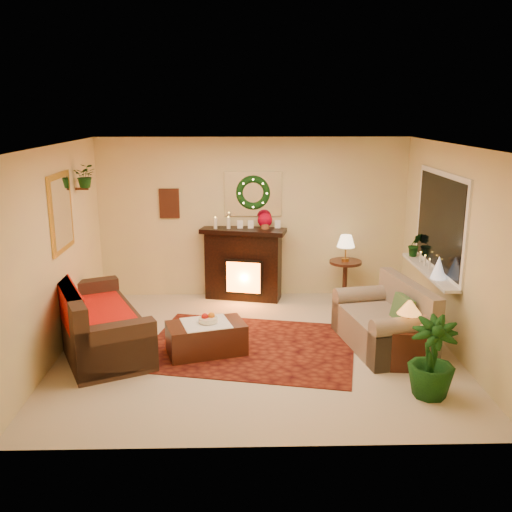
{
  "coord_description": "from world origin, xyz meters",
  "views": [
    {
      "loc": [
        -0.18,
        -6.9,
        3.02
      ],
      "look_at": [
        0.0,
        0.35,
        1.15
      ],
      "focal_mm": 40.0,
      "sensor_mm": 36.0,
      "label": 1
    }
  ],
  "objects_px": {
    "loveseat": "(383,316)",
    "coffee_table": "(206,338)",
    "fireplace": "(243,266)",
    "sofa": "(99,316)",
    "end_table_square": "(406,345)",
    "side_table_round": "(345,282)"
  },
  "relations": [
    {
      "from": "sofa",
      "to": "side_table_round",
      "type": "relative_size",
      "value": 3.14
    },
    {
      "from": "sofa",
      "to": "loveseat",
      "type": "bearing_deg",
      "value": -26.05
    },
    {
      "from": "fireplace",
      "to": "end_table_square",
      "type": "height_order",
      "value": "fireplace"
    },
    {
      "from": "sofa",
      "to": "end_table_square",
      "type": "distance_m",
      "value": 3.88
    },
    {
      "from": "side_table_round",
      "to": "end_table_square",
      "type": "bearing_deg",
      "value": -82.88
    },
    {
      "from": "loveseat",
      "to": "sofa",
      "type": "bearing_deg",
      "value": 167.74
    },
    {
      "from": "side_table_round",
      "to": "coffee_table",
      "type": "distance_m",
      "value": 2.92
    },
    {
      "from": "loveseat",
      "to": "side_table_round",
      "type": "distance_m",
      "value": 1.85
    },
    {
      "from": "coffee_table",
      "to": "sofa",
      "type": "bearing_deg",
      "value": 153.97
    },
    {
      "from": "loveseat",
      "to": "end_table_square",
      "type": "xyz_separation_m",
      "value": [
        0.13,
        -0.6,
        -0.15
      ]
    },
    {
      "from": "side_table_round",
      "to": "coffee_table",
      "type": "relative_size",
      "value": 0.7
    },
    {
      "from": "fireplace",
      "to": "side_table_round",
      "type": "xyz_separation_m",
      "value": [
        1.63,
        -0.19,
        -0.23
      ]
    },
    {
      "from": "end_table_square",
      "to": "fireplace",
      "type": "bearing_deg",
      "value": 126.41
    },
    {
      "from": "side_table_round",
      "to": "coffee_table",
      "type": "height_order",
      "value": "side_table_round"
    },
    {
      "from": "fireplace",
      "to": "coffee_table",
      "type": "height_order",
      "value": "fireplace"
    },
    {
      "from": "sofa",
      "to": "loveseat",
      "type": "height_order",
      "value": "sofa"
    },
    {
      "from": "loveseat",
      "to": "end_table_square",
      "type": "relative_size",
      "value": 3.06
    },
    {
      "from": "sofa",
      "to": "coffee_table",
      "type": "relative_size",
      "value": 2.19
    },
    {
      "from": "fireplace",
      "to": "loveseat",
      "type": "xyz_separation_m",
      "value": [
        1.8,
        -2.03,
        -0.13
      ]
    },
    {
      "from": "loveseat",
      "to": "side_table_round",
      "type": "bearing_deg",
      "value": 84.18
    },
    {
      "from": "loveseat",
      "to": "coffee_table",
      "type": "distance_m",
      "value": 2.3
    },
    {
      "from": "coffee_table",
      "to": "loveseat",
      "type": "bearing_deg",
      "value": -12.22
    }
  ]
}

